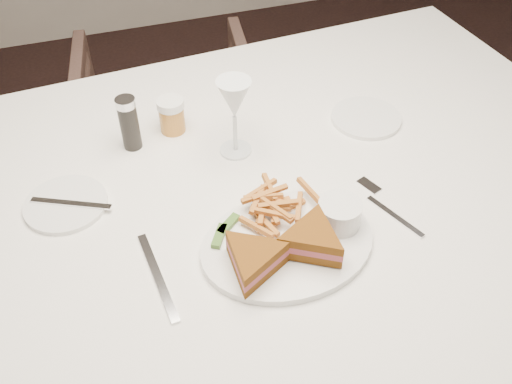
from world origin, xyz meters
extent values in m
cube|color=white|center=(-0.03, 0.28, 0.38)|extent=(1.72, 1.21, 0.75)
imported|color=#4E3730|center=(-0.05, 1.16, 0.31)|extent=(0.68, 0.64, 0.62)
ellipsoid|color=white|center=(0.00, 0.12, 0.76)|extent=(0.34, 0.27, 0.01)
cube|color=silver|center=(-0.24, 0.13, 0.75)|extent=(0.03, 0.21, 0.00)
cylinder|color=white|center=(-0.37, 0.36, 0.76)|extent=(0.16, 0.16, 0.01)
cylinder|color=white|center=(0.30, 0.43, 0.76)|extent=(0.16, 0.16, 0.01)
cylinder|color=black|center=(-0.22, 0.50, 0.81)|extent=(0.04, 0.04, 0.12)
cylinder|color=#B4742B|center=(-0.12, 0.53, 0.79)|extent=(0.06, 0.06, 0.08)
cube|color=#3D6523|center=(-0.09, 0.19, 0.77)|extent=(0.05, 0.05, 0.01)
cube|color=#3D6523|center=(-0.12, 0.17, 0.77)|extent=(0.04, 0.06, 0.01)
cylinder|color=white|center=(0.10, 0.14, 0.79)|extent=(0.08, 0.08, 0.05)
camera|label=1|loc=(-0.27, -0.50, 1.53)|focal=40.00mm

